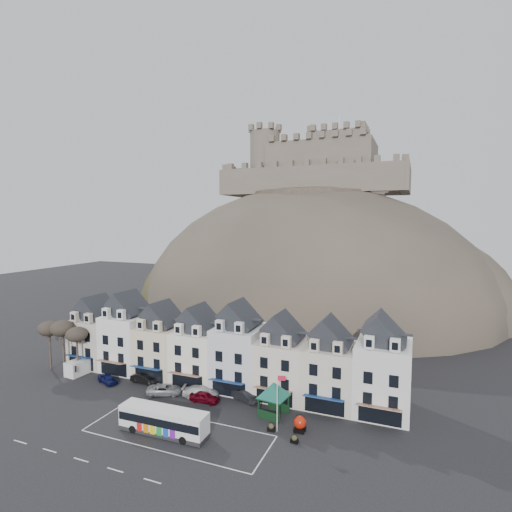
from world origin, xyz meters
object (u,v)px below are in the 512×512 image
at_px(car_silver, 165,390).
at_px(bus, 164,420).
at_px(flagpole, 278,399).
at_px(white_van, 82,366).
at_px(bus_shelter, 274,390).
at_px(car_white, 201,392).
at_px(car_navy, 108,379).
at_px(car_maroon, 205,397).
at_px(car_charcoal, 246,396).
at_px(red_buoy, 300,424).
at_px(car_black, 144,378).

bearing_deg(car_silver, bus, -169.72).
height_order(bus, flagpole, flagpole).
distance_m(white_van, car_silver, 17.38).
xyz_separation_m(bus, white_van, (-23.39, 10.60, -0.53)).
distance_m(bus, bus_shelter, 13.89).
distance_m(flagpole, car_white, 14.35).
bearing_deg(bus, car_navy, 150.28).
bearing_deg(car_maroon, bus_shelter, -90.61).
height_order(bus_shelter, car_silver, bus_shelter).
bearing_deg(car_charcoal, car_maroon, 135.29).
bearing_deg(red_buoy, white_van, 173.84).
height_order(car_black, car_silver, car_black).
distance_m(car_maroon, car_charcoal, 5.67).
relative_size(bus_shelter, red_buoy, 3.71).
bearing_deg(car_black, car_silver, -110.09).
height_order(red_buoy, car_silver, red_buoy).
bearing_deg(bus_shelter, car_navy, -172.83).
bearing_deg(bus, red_buoy, 22.55).
height_order(bus, red_buoy, bus).
distance_m(bus, white_van, 25.68).
relative_size(flagpole, car_maroon, 1.68).
bearing_deg(bus, bus_shelter, 39.00).
distance_m(flagpole, white_van, 36.12).
relative_size(white_van, car_navy, 1.33).
xyz_separation_m(flagpole, car_maroon, (-11.83, 3.47, -3.33)).
distance_m(bus_shelter, car_charcoal, 6.20).
xyz_separation_m(bus, car_charcoal, (5.51, 11.42, -0.96)).
bearing_deg(bus_shelter, car_white, -179.14).
bearing_deg(bus_shelter, bus, -132.51).
bearing_deg(white_van, car_white, 3.37).
bearing_deg(car_charcoal, car_black, 110.25).
height_order(bus_shelter, car_charcoal, bus_shelter).
relative_size(car_navy, car_white, 0.76).
height_order(red_buoy, flagpole, flagpole).
bearing_deg(car_black, flagpole, -100.96).
relative_size(bus, white_van, 2.08).
relative_size(bus, red_buoy, 5.89).
xyz_separation_m(car_navy, car_charcoal, (22.00, 2.50, 0.07)).
bearing_deg(car_navy, car_charcoal, -63.22).
height_order(car_white, car_maroon, car_white).
relative_size(bus_shelter, car_navy, 1.74).
bearing_deg(car_black, car_maroon, -97.96).
distance_m(bus_shelter, car_white, 11.77).
bearing_deg(bus_shelter, car_black, -178.50).
distance_m(white_van, car_maroon, 23.87).
relative_size(car_navy, car_silver, 0.80).
bearing_deg(car_navy, bus_shelter, -69.70).
bearing_deg(car_black, bus, -131.95).
distance_m(car_silver, car_white, 5.35).
relative_size(white_van, car_white, 1.02).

